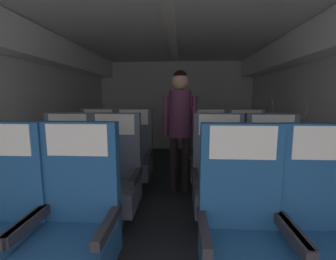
{
  "coord_description": "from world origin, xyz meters",
  "views": [
    {
      "loc": [
        0.14,
        0.17,
        1.25
      ],
      "look_at": [
        -0.03,
        3.08,
        0.83
      ],
      "focal_mm": 24.29,
      "sensor_mm": 36.0,
      "label": 1
    }
  ],
  "objects_px": {
    "seat_a_right_aisle": "(327,236)",
    "seat_c_left_aisle": "(133,157)",
    "seat_b_left_window": "(67,178)",
    "seat_c_left_window": "(98,156)",
    "seat_a_left_aisle": "(75,227)",
    "seat_a_right_window": "(243,235)",
    "seat_b_left_aisle": "(114,179)",
    "seat_b_right_window": "(219,181)",
    "seat_b_right_aisle": "(273,183)",
    "seat_c_right_window": "(208,158)",
    "seat_c_right_aisle": "(246,158)",
    "flight_attendant": "(180,119)"
  },
  "relations": [
    {
      "from": "seat_a_right_aisle",
      "to": "seat_c_left_aisle",
      "type": "bearing_deg",
      "value": 131.75
    },
    {
      "from": "seat_b_left_window",
      "to": "seat_c_left_window",
      "type": "height_order",
      "value": "same"
    },
    {
      "from": "seat_a_left_aisle",
      "to": "seat_c_left_window",
      "type": "relative_size",
      "value": 1.0
    },
    {
      "from": "seat_a_right_window",
      "to": "seat_b_left_aisle",
      "type": "xyz_separation_m",
      "value": [
        -1.01,
        0.84,
        0.0
      ]
    },
    {
      "from": "seat_b_right_window",
      "to": "seat_c_left_window",
      "type": "distance_m",
      "value": 1.71
    },
    {
      "from": "seat_a_right_window",
      "to": "seat_b_left_aisle",
      "type": "bearing_deg",
      "value": 140.3
    },
    {
      "from": "seat_b_right_aisle",
      "to": "seat_c_right_window",
      "type": "xyz_separation_m",
      "value": [
        -0.5,
        0.86,
        0.0
      ]
    },
    {
      "from": "seat_c_right_aisle",
      "to": "seat_b_left_aisle",
      "type": "bearing_deg",
      "value": -150.34
    },
    {
      "from": "seat_b_left_aisle",
      "to": "seat_c_left_window",
      "type": "bearing_deg",
      "value": 119.34
    },
    {
      "from": "seat_b_left_window",
      "to": "seat_c_left_aisle",
      "type": "height_order",
      "value": "same"
    },
    {
      "from": "seat_b_left_window",
      "to": "seat_c_right_window",
      "type": "height_order",
      "value": "same"
    },
    {
      "from": "seat_a_right_aisle",
      "to": "seat_b_right_aisle",
      "type": "xyz_separation_m",
      "value": [
        0.01,
        0.83,
        0.0
      ]
    },
    {
      "from": "seat_b_left_aisle",
      "to": "flight_attendant",
      "type": "height_order",
      "value": "flight_attendant"
    },
    {
      "from": "seat_b_right_window",
      "to": "seat_b_right_aisle",
      "type": "bearing_deg",
      "value": -2.17
    },
    {
      "from": "seat_b_right_aisle",
      "to": "seat_b_right_window",
      "type": "xyz_separation_m",
      "value": [
        -0.5,
        0.02,
        0.0
      ]
    },
    {
      "from": "seat_b_left_aisle",
      "to": "seat_c_right_aisle",
      "type": "distance_m",
      "value": 1.72
    },
    {
      "from": "seat_b_right_aisle",
      "to": "seat_c_right_window",
      "type": "distance_m",
      "value": 0.99
    },
    {
      "from": "seat_b_left_aisle",
      "to": "seat_c_left_aisle",
      "type": "height_order",
      "value": "same"
    },
    {
      "from": "seat_a_left_aisle",
      "to": "seat_a_right_window",
      "type": "relative_size",
      "value": 1.0
    },
    {
      "from": "seat_c_right_window",
      "to": "seat_c_left_aisle",
      "type": "bearing_deg",
      "value": -178.79
    },
    {
      "from": "seat_b_left_aisle",
      "to": "seat_b_right_aisle",
      "type": "distance_m",
      "value": 1.51
    },
    {
      "from": "seat_a_left_aisle",
      "to": "seat_b_right_aisle",
      "type": "height_order",
      "value": "same"
    },
    {
      "from": "seat_b_left_window",
      "to": "seat_c_left_aisle",
      "type": "distance_m",
      "value": 0.97
    },
    {
      "from": "seat_c_left_window",
      "to": "seat_c_right_window",
      "type": "xyz_separation_m",
      "value": [
        1.49,
        0.0,
        0.0
      ]
    },
    {
      "from": "seat_b_right_window",
      "to": "seat_c_left_aisle",
      "type": "xyz_separation_m",
      "value": [
        -1.0,
        0.82,
        0.0
      ]
    },
    {
      "from": "seat_b_right_aisle",
      "to": "seat_c_left_aisle",
      "type": "xyz_separation_m",
      "value": [
        -1.5,
        0.83,
        0.0
      ]
    },
    {
      "from": "seat_c_left_window",
      "to": "seat_c_left_aisle",
      "type": "relative_size",
      "value": 1.0
    },
    {
      "from": "seat_a_right_window",
      "to": "seat_b_left_window",
      "type": "xyz_separation_m",
      "value": [
        -1.49,
        0.85,
        0.0
      ]
    },
    {
      "from": "seat_b_right_window",
      "to": "seat_b_left_aisle",
      "type": "bearing_deg",
      "value": -178.45
    },
    {
      "from": "seat_b_left_window",
      "to": "seat_b_right_aisle",
      "type": "height_order",
      "value": "same"
    },
    {
      "from": "seat_b_left_aisle",
      "to": "seat_c_right_aisle",
      "type": "bearing_deg",
      "value": 29.66
    },
    {
      "from": "seat_a_right_aisle",
      "to": "seat_b_left_window",
      "type": "height_order",
      "value": "same"
    },
    {
      "from": "seat_c_right_aisle",
      "to": "seat_c_right_window",
      "type": "height_order",
      "value": "same"
    },
    {
      "from": "seat_b_right_window",
      "to": "seat_c_left_aisle",
      "type": "relative_size",
      "value": 1.0
    },
    {
      "from": "seat_a_right_aisle",
      "to": "seat_b_right_window",
      "type": "distance_m",
      "value": 0.98
    },
    {
      "from": "seat_c_left_window",
      "to": "flight_attendant",
      "type": "relative_size",
      "value": 0.69
    },
    {
      "from": "seat_c_left_aisle",
      "to": "seat_c_right_window",
      "type": "bearing_deg",
      "value": 1.21
    },
    {
      "from": "seat_c_left_aisle",
      "to": "seat_c_right_aisle",
      "type": "bearing_deg",
      "value": 0.38
    },
    {
      "from": "seat_a_left_aisle",
      "to": "seat_b_left_aisle",
      "type": "distance_m",
      "value": 0.82
    },
    {
      "from": "seat_b_left_window",
      "to": "flight_attendant",
      "type": "height_order",
      "value": "flight_attendant"
    },
    {
      "from": "flight_attendant",
      "to": "seat_b_right_aisle",
      "type": "bearing_deg",
      "value": 143.25
    },
    {
      "from": "seat_c_right_window",
      "to": "seat_a_right_aisle",
      "type": "bearing_deg",
      "value": -73.99
    },
    {
      "from": "seat_a_right_window",
      "to": "seat_b_right_window",
      "type": "distance_m",
      "value": 0.87
    },
    {
      "from": "seat_c_left_aisle",
      "to": "seat_a_right_window",
      "type": "bearing_deg",
      "value": -59.21
    },
    {
      "from": "flight_attendant",
      "to": "seat_c_right_window",
      "type": "bearing_deg",
      "value": -165.79
    },
    {
      "from": "seat_a_right_aisle",
      "to": "seat_c_right_window",
      "type": "xyz_separation_m",
      "value": [
        -0.48,
        1.68,
        0.0
      ]
    },
    {
      "from": "seat_a_right_window",
      "to": "seat_c_left_aisle",
      "type": "relative_size",
      "value": 1.0
    },
    {
      "from": "seat_a_right_aisle",
      "to": "seat_a_right_window",
      "type": "relative_size",
      "value": 1.0
    },
    {
      "from": "seat_a_right_window",
      "to": "seat_c_right_window",
      "type": "height_order",
      "value": "same"
    },
    {
      "from": "seat_b_right_aisle",
      "to": "seat_c_left_window",
      "type": "bearing_deg",
      "value": 156.8
    }
  ]
}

